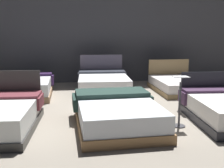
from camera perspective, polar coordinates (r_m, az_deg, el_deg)
ground_plane at (r=6.32m, az=-0.18°, el=-5.52°), size 18.00×18.00×0.02m
showroom_back_wall at (r=9.89m, az=-3.01°, el=10.54°), size 18.00×0.06×3.50m
bed_1 at (r=5.22m, az=1.04°, el=-6.00°), size 1.63×2.12×0.56m
bed_3 at (r=8.11m, az=-17.50°, el=-0.64°), size 1.58×2.04×0.53m
bed_4 at (r=8.08m, az=-1.82°, el=0.07°), size 1.54×2.22×1.03m
bed_5 at (r=8.59m, az=13.58°, el=-0.15°), size 1.48×2.06×0.87m
price_sign at (r=5.32m, az=13.64°, el=-4.74°), size 0.28×0.24×0.95m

